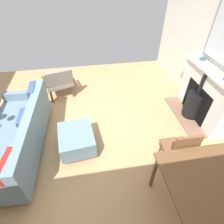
{
  "coord_description": "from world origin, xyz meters",
  "views": [
    {
      "loc": [
        -0.38,
        2.49,
        2.59
      ],
      "look_at": [
        -0.75,
        0.26,
        0.6
      ],
      "focal_mm": 28.28,
      "sensor_mm": 36.0,
      "label": 1
    }
  ],
  "objects": [
    {
      "name": "ottoman",
      "position": [
        -0.1,
        0.45,
        0.24
      ],
      "size": [
        0.64,
        0.72,
        0.4
      ],
      "color": "#B2B2B7",
      "rests_on": "ground"
    },
    {
      "name": "fireplace",
      "position": [
        -2.62,
        -0.03,
        0.49
      ],
      "size": [
        0.58,
        1.46,
        1.08
      ],
      "color": "brown",
      "rests_on": "ground"
    },
    {
      "name": "dining_table",
      "position": [
        -1.59,
        1.72,
        0.66
      ],
      "size": [
        0.96,
        0.88,
        0.76
      ],
      "color": "brown",
      "rests_on": "ground"
    },
    {
      "name": "sofa",
      "position": [
        0.85,
        0.32,
        0.34
      ],
      "size": [
        0.94,
        2.08,
        0.82
      ],
      "color": "#B2B2B7",
      "rests_on": "ground"
    },
    {
      "name": "armchair_accent",
      "position": [
        0.26,
        -1.22,
        0.43
      ],
      "size": [
        0.8,
        0.74,
        0.77
      ],
      "color": "#4C3321",
      "rests_on": "ground"
    },
    {
      "name": "ground_plane",
      "position": [
        0.0,
        0.0,
        -0.0
      ],
      "size": [
        5.69,
        5.49,
        0.01
      ],
      "primitive_type": "cube",
      "color": "tan"
    },
    {
      "name": "mantel_bowl_near",
      "position": [
        -2.66,
        -0.44,
        1.1
      ],
      "size": [
        0.13,
        0.13,
        0.04
      ],
      "color": "#334C56",
      "rests_on": "fireplace"
    },
    {
      "name": "dining_chair_near_fireplace",
      "position": [
        -1.59,
        1.14,
        0.53
      ],
      "size": [
        0.41,
        0.41,
        0.9
      ],
      "color": "brown",
      "rests_on": "ground"
    }
  ]
}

